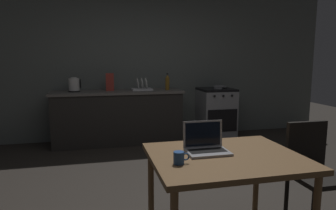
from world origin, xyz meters
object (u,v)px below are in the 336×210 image
at_px(stove_oven, 216,113).
at_px(dish_rack, 142,87).
at_px(bottle, 167,82).
at_px(laptop, 206,146).
at_px(dining_table, 225,164).
at_px(electric_kettle, 74,85).
at_px(chair, 313,167).
at_px(cereal_box, 110,82).
at_px(frying_pan, 220,87).
at_px(coffee_mug, 179,158).

relative_size(stove_oven, dish_rack, 2.61).
bearing_deg(bottle, laptop, -97.55).
bearing_deg(dining_table, dish_rack, 92.90).
bearing_deg(laptop, electric_kettle, 103.84).
height_order(chair, bottle, bottle).
bearing_deg(dining_table, cereal_box, 102.45).
height_order(laptop, dish_rack, dish_rack).
bearing_deg(chair, dining_table, -159.74).
distance_m(dining_table, frying_pan, 3.33).
height_order(dining_table, frying_pan, frying_pan).
height_order(chair, cereal_box, cereal_box).
relative_size(chair, electric_kettle, 3.80).
distance_m(stove_oven, laptop, 3.28).
distance_m(electric_kettle, dish_rack, 1.10).
xyz_separation_m(bottle, coffee_mug, (-0.66, -3.16, -0.26)).
height_order(chair, laptop, laptop).
bearing_deg(chair, cereal_box, 130.57).
height_order(stove_oven, frying_pan, frying_pan).
bearing_deg(electric_kettle, chair, -54.90).
distance_m(coffee_mug, dish_rack, 3.22).
bearing_deg(coffee_mug, laptop, 37.63).
xyz_separation_m(chair, cereal_box, (-1.54, 3.02, 0.52)).
xyz_separation_m(bottle, cereal_box, (-0.96, 0.07, 0.01)).
bearing_deg(electric_kettle, dining_table, -67.91).
distance_m(laptop, bottle, 2.98).
bearing_deg(dining_table, coffee_mug, -164.35).
distance_m(electric_kettle, frying_pan, 2.51).
relative_size(frying_pan, dish_rack, 1.22).
height_order(chair, dish_rack, dish_rack).
bearing_deg(cereal_box, chair, -62.99).
height_order(laptop, bottle, bottle).
bearing_deg(electric_kettle, stove_oven, -0.06).
relative_size(coffee_mug, dish_rack, 0.33).
relative_size(electric_kettle, dish_rack, 0.69).
bearing_deg(cereal_box, bottle, -4.15).
xyz_separation_m(stove_oven, coffee_mug, (-1.58, -3.20, 0.32)).
xyz_separation_m(dining_table, bottle, (0.28, 3.05, 0.38)).
bearing_deg(bottle, chair, -78.99).
bearing_deg(laptop, dining_table, -48.47).
distance_m(dining_table, cereal_box, 3.22).
bearing_deg(bottle, frying_pan, 1.23).
bearing_deg(laptop, dish_rack, 83.78).
height_order(stove_oven, bottle, bottle).
height_order(electric_kettle, coffee_mug, electric_kettle).
distance_m(chair, laptop, 1.00).
relative_size(stove_oven, dining_table, 0.80).
height_order(bottle, dish_rack, bottle).
distance_m(laptop, coffee_mug, 0.34).
distance_m(laptop, frying_pan, 3.27).
height_order(dining_table, bottle, bottle).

